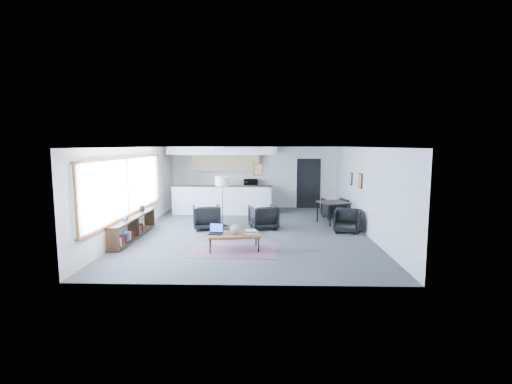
{
  "coord_description": "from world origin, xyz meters",
  "views": [
    {
      "loc": [
        0.5,
        -11.3,
        2.66
      ],
      "look_at": [
        0.18,
        0.4,
        1.18
      ],
      "focal_mm": 26.0,
      "sensor_mm": 36.0,
      "label": 1
    }
  ],
  "objects_px": {
    "coffee_table": "(234,235)",
    "dining_chair_far": "(335,209)",
    "ceramic_pot": "(235,229)",
    "microwave": "(251,182)",
    "book_stack": "(251,232)",
    "armchair_left": "(207,216)",
    "floor_lamp": "(222,183)",
    "dining_chair_near": "(347,221)",
    "laptop": "(216,231)",
    "dining_table": "(334,204)",
    "armchair_right": "(263,216)"
  },
  "relations": [
    {
      "from": "dining_chair_near",
      "to": "armchair_right",
      "type": "bearing_deg",
      "value": -170.98
    },
    {
      "from": "armchair_left",
      "to": "floor_lamp",
      "type": "xyz_separation_m",
      "value": [
        0.46,
        0.53,
        1.01
      ]
    },
    {
      "from": "book_stack",
      "to": "armchair_right",
      "type": "xyz_separation_m",
      "value": [
        0.3,
        2.44,
        -0.05
      ]
    },
    {
      "from": "coffee_table",
      "to": "armchair_left",
      "type": "relative_size",
      "value": 1.63
    },
    {
      "from": "dining_table",
      "to": "dining_chair_near",
      "type": "relative_size",
      "value": 1.77
    },
    {
      "from": "ceramic_pot",
      "to": "armchair_left",
      "type": "bearing_deg",
      "value": 114.86
    },
    {
      "from": "ceramic_pot",
      "to": "dining_chair_far",
      "type": "relative_size",
      "value": 0.36
    },
    {
      "from": "ceramic_pot",
      "to": "book_stack",
      "type": "height_order",
      "value": "ceramic_pot"
    },
    {
      "from": "floor_lamp",
      "to": "dining_chair_near",
      "type": "height_order",
      "value": "floor_lamp"
    },
    {
      "from": "ceramic_pot",
      "to": "laptop",
      "type": "bearing_deg",
      "value": 173.97
    },
    {
      "from": "armchair_right",
      "to": "coffee_table",
      "type": "bearing_deg",
      "value": 55.57
    },
    {
      "from": "coffee_table",
      "to": "laptop",
      "type": "xyz_separation_m",
      "value": [
        -0.46,
        0.01,
        0.11
      ]
    },
    {
      "from": "floor_lamp",
      "to": "dining_chair_far",
      "type": "bearing_deg",
      "value": 18.21
    },
    {
      "from": "coffee_table",
      "to": "armchair_left",
      "type": "xyz_separation_m",
      "value": [
        -1.08,
        2.37,
        0.03
      ]
    },
    {
      "from": "armchair_left",
      "to": "floor_lamp",
      "type": "bearing_deg",
      "value": -144.6
    },
    {
      "from": "ceramic_pot",
      "to": "dining_table",
      "type": "xyz_separation_m",
      "value": [
        3.08,
        3.37,
        0.13
      ]
    },
    {
      "from": "ceramic_pot",
      "to": "floor_lamp",
      "type": "height_order",
      "value": "floor_lamp"
    },
    {
      "from": "coffee_table",
      "to": "armchair_left",
      "type": "distance_m",
      "value": 2.61
    },
    {
      "from": "coffee_table",
      "to": "dining_table",
      "type": "xyz_separation_m",
      "value": [
        3.12,
        3.33,
        0.29
      ]
    },
    {
      "from": "dining_table",
      "to": "ceramic_pot",
      "type": "bearing_deg",
      "value": -132.39
    },
    {
      "from": "ceramic_pot",
      "to": "armchair_right",
      "type": "relative_size",
      "value": 0.3
    },
    {
      "from": "ceramic_pot",
      "to": "microwave",
      "type": "distance_m",
      "value": 6.33
    },
    {
      "from": "coffee_table",
      "to": "ceramic_pot",
      "type": "xyz_separation_m",
      "value": [
        0.04,
        -0.04,
        0.16
      ]
    },
    {
      "from": "dining_table",
      "to": "dining_chair_near",
      "type": "distance_m",
      "value": 1.33
    },
    {
      "from": "book_stack",
      "to": "armchair_right",
      "type": "distance_m",
      "value": 2.46
    },
    {
      "from": "laptop",
      "to": "armchair_left",
      "type": "xyz_separation_m",
      "value": [
        -0.62,
        2.36,
        -0.08
      ]
    },
    {
      "from": "dining_table",
      "to": "armchair_left",
      "type": "bearing_deg",
      "value": -167.17
    },
    {
      "from": "ceramic_pot",
      "to": "dining_chair_near",
      "type": "height_order",
      "value": "ceramic_pot"
    },
    {
      "from": "armchair_left",
      "to": "dining_chair_far",
      "type": "relative_size",
      "value": 1.21
    },
    {
      "from": "armchair_left",
      "to": "armchair_right",
      "type": "height_order",
      "value": "armchair_left"
    },
    {
      "from": "laptop",
      "to": "dining_table",
      "type": "xyz_separation_m",
      "value": [
        3.58,
        3.32,
        0.18
      ]
    },
    {
      "from": "ceramic_pot",
      "to": "dining_table",
      "type": "relative_size",
      "value": 0.21
    },
    {
      "from": "book_stack",
      "to": "dining_table",
      "type": "xyz_separation_m",
      "value": [
        2.69,
        3.31,
        0.21
      ]
    },
    {
      "from": "coffee_table",
      "to": "dining_chair_far",
      "type": "height_order",
      "value": "dining_chair_far"
    },
    {
      "from": "dining_chair_near",
      "to": "dining_table",
      "type": "bearing_deg",
      "value": 116.59
    },
    {
      "from": "book_stack",
      "to": "dining_table",
      "type": "distance_m",
      "value": 4.27
    },
    {
      "from": "book_stack",
      "to": "dining_chair_near",
      "type": "relative_size",
      "value": 0.48
    },
    {
      "from": "dining_table",
      "to": "coffee_table",
      "type": "bearing_deg",
      "value": -133.15
    },
    {
      "from": "coffee_table",
      "to": "dining_table",
      "type": "distance_m",
      "value": 4.57
    },
    {
      "from": "coffee_table",
      "to": "dining_chair_far",
      "type": "bearing_deg",
      "value": 43.95
    },
    {
      "from": "ceramic_pot",
      "to": "floor_lamp",
      "type": "relative_size",
      "value": 0.15
    },
    {
      "from": "book_stack",
      "to": "coffee_table",
      "type": "bearing_deg",
      "value": -177.31
    },
    {
      "from": "laptop",
      "to": "armchair_left",
      "type": "bearing_deg",
      "value": 110.89
    },
    {
      "from": "armchair_left",
      "to": "microwave",
      "type": "distance_m",
      "value": 4.14
    },
    {
      "from": "dining_table",
      "to": "microwave",
      "type": "bearing_deg",
      "value": 135.25
    },
    {
      "from": "ceramic_pot",
      "to": "dining_chair_near",
      "type": "relative_size",
      "value": 0.38
    },
    {
      "from": "laptop",
      "to": "dining_chair_far",
      "type": "xyz_separation_m",
      "value": [
        3.78,
        4.19,
        -0.15
      ]
    },
    {
      "from": "coffee_table",
      "to": "book_stack",
      "type": "bearing_deg",
      "value": -5.04
    },
    {
      "from": "ceramic_pot",
      "to": "armchair_right",
      "type": "height_order",
      "value": "armchair_right"
    },
    {
      "from": "microwave",
      "to": "armchair_right",
      "type": "bearing_deg",
      "value": -87.2
    }
  ]
}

